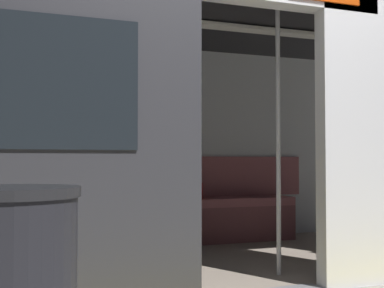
# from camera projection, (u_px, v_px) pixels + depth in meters

# --- Properties ---
(train_car) EXTENTS (6.40, 2.58, 2.25)m
(train_car) POSITION_uv_depth(u_px,v_px,m) (193.00, 92.00, 4.44)
(train_car) COLOR silver
(train_car) RESTS_ON ground_plane
(bench_seat) EXTENTS (2.91, 0.44, 0.48)m
(bench_seat) POSITION_uv_depth(u_px,v_px,m) (166.00, 210.00, 5.32)
(bench_seat) COLOR #935156
(bench_seat) RESTS_ON ground_plane
(person_seated) EXTENTS (0.55, 0.71, 1.20)m
(person_seated) POSITION_uv_depth(u_px,v_px,m) (157.00, 179.00, 5.24)
(person_seated) COLOR #CC5933
(person_seated) RESTS_ON ground_plane
(handbag) EXTENTS (0.26, 0.15, 0.17)m
(handbag) POSITION_uv_depth(u_px,v_px,m) (189.00, 191.00, 5.46)
(handbag) COLOR maroon
(handbag) RESTS_ON bench_seat
(book) EXTENTS (0.22, 0.26, 0.03)m
(book) POSITION_uv_depth(u_px,v_px,m) (113.00, 199.00, 5.19)
(book) COLOR #33723F
(book) RESTS_ON bench_seat
(grab_pole_door) EXTENTS (0.04, 0.04, 2.11)m
(grab_pole_door) POSITION_uv_depth(u_px,v_px,m) (184.00, 136.00, 3.65)
(grab_pole_door) COLOR silver
(grab_pole_door) RESTS_ON ground_plane
(grab_pole_far) EXTENTS (0.04, 0.04, 2.11)m
(grab_pole_far) POSITION_uv_depth(u_px,v_px,m) (278.00, 138.00, 3.96)
(grab_pole_far) COLOR silver
(grab_pole_far) RESTS_ON ground_plane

